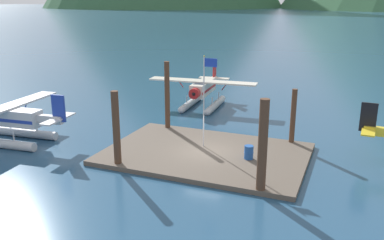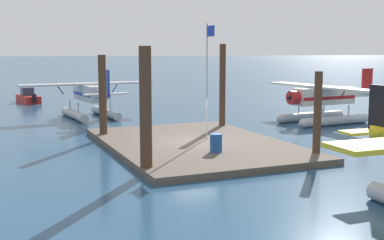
{
  "view_description": "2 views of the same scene",
  "coord_description": "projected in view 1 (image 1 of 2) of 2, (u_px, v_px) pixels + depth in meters",
  "views": [
    {
      "loc": [
        8.92,
        -24.36,
        10.16
      ],
      "look_at": [
        -1.54,
        1.34,
        1.97
      ],
      "focal_mm": 38.61,
      "sensor_mm": 36.0,
      "label": 1
    },
    {
      "loc": [
        23.97,
        -10.28,
        5.06
      ],
      "look_at": [
        -1.61,
        0.52,
        1.23
      ],
      "focal_mm": 46.29,
      "sensor_mm": 36.0,
      "label": 2
    }
  ],
  "objects": [
    {
      "name": "piling_near_right",
      "position": [
        263.0,
        148.0,
        21.56
      ],
      "size": [
        0.51,
        0.51,
        5.3
      ],
      "primitive_type": "cylinder",
      "color": "#4C3323",
      "rests_on": "ground"
    },
    {
      "name": "piling_near_left",
      "position": [
        116.0,
        130.0,
        25.13
      ],
      "size": [
        0.45,
        0.45,
        4.9
      ],
      "primitive_type": "cylinder",
      "color": "#4C3323",
      "rests_on": "ground"
    },
    {
      "name": "flagpole",
      "position": [
        206.0,
        91.0,
        27.54
      ],
      "size": [
        0.95,
        0.1,
        6.3
      ],
      "color": "silver",
      "rests_on": "dock_platform"
    },
    {
      "name": "seaplane_silver_port_aft",
      "position": [
        10.0,
        122.0,
        29.94
      ],
      "size": [
        7.96,
        10.48,
        3.84
      ],
      "color": "#B7BABF",
      "rests_on": "ground"
    },
    {
      "name": "fuel_drum",
      "position": [
        249.0,
        152.0,
        26.3
      ],
      "size": [
        0.62,
        0.62,
        0.88
      ],
      "color": "#1E4C99",
      "rests_on": "dock_platform"
    },
    {
      "name": "seaplane_cream_bow_left",
      "position": [
        203.0,
        91.0,
        39.69
      ],
      "size": [
        10.47,
        7.97,
        3.84
      ],
      "color": "#B7BABF",
      "rests_on": "ground"
    },
    {
      "name": "piling_far_right",
      "position": [
        293.0,
        118.0,
        29.03
      ],
      "size": [
        0.37,
        0.37,
        4.16
      ],
      "primitive_type": "cylinder",
      "color": "#4C3323",
      "rests_on": "ground"
    },
    {
      "name": "piling_far_left",
      "position": [
        167.0,
        97.0,
        32.18
      ],
      "size": [
        0.4,
        0.4,
        5.56
      ],
      "primitive_type": "cylinder",
      "color": "#4C3323",
      "rests_on": "ground"
    },
    {
      "name": "dock_platform",
      "position": [
        206.0,
        154.0,
        27.7
      ],
      "size": [
        13.21,
        8.97,
        0.3
      ],
      "primitive_type": "cube",
      "color": "brown",
      "rests_on": "ground"
    },
    {
      "name": "ground_plane",
      "position": [
        206.0,
        156.0,
        27.74
      ],
      "size": [
        1200.0,
        1200.0,
        0.0
      ],
      "primitive_type": "plane",
      "color": "navy"
    }
  ]
}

